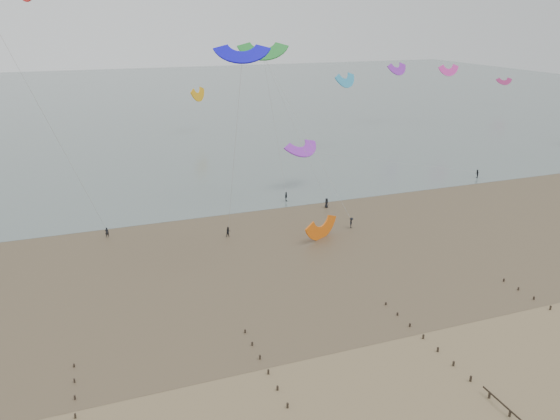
# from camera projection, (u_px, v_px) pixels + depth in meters

# --- Properties ---
(ground) EXTENTS (500.00, 500.00, 0.00)m
(ground) POSITION_uv_depth(u_px,v_px,m) (413.00, 368.00, 54.87)
(ground) COLOR brown
(ground) RESTS_ON ground
(sea_and_shore) EXTENTS (500.00, 665.00, 0.03)m
(sea_and_shore) POSITION_uv_depth(u_px,v_px,m) (264.00, 246.00, 83.91)
(sea_and_shore) COLOR #475654
(sea_and_shore) RESTS_ON ground
(kitesurfer_lead) EXTENTS (0.62, 0.42, 1.64)m
(kitesurfer_lead) POSITION_uv_depth(u_px,v_px,m) (107.00, 232.00, 87.02)
(kitesurfer_lead) COLOR black
(kitesurfer_lead) RESTS_ON ground
(kitesurfers) EXTENTS (96.25, 18.73, 1.83)m
(kitesurfers) POSITION_uv_depth(u_px,v_px,m) (323.00, 205.00, 99.11)
(kitesurfers) COLOR black
(kitesurfers) RESTS_ON ground
(grounded_kite) EXTENTS (8.17, 7.61, 3.59)m
(grounded_kite) POSITION_uv_depth(u_px,v_px,m) (322.00, 238.00, 86.84)
(grounded_kite) COLOR orange
(grounded_kite) RESTS_ON ground
(kites_airborne) EXTENTS (257.74, 112.53, 41.21)m
(kites_airborne) POSITION_uv_depth(u_px,v_px,m) (175.00, 80.00, 123.65)
(kites_airborne) COLOR #F3A10A
(kites_airborne) RESTS_ON ground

